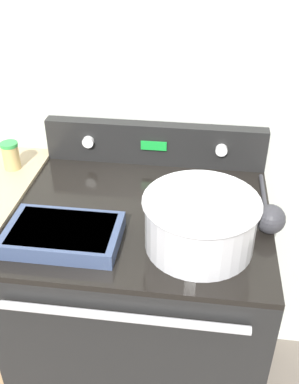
{
  "coord_description": "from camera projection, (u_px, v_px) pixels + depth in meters",
  "views": [
    {
      "loc": [
        0.17,
        -0.77,
        1.71
      ],
      "look_at": [
        0.02,
        0.35,
        0.98
      ],
      "focal_mm": 42.0,
      "sensor_mm": 36.0,
      "label": 1
    }
  ],
  "objects": [
    {
      "name": "casserole_dish",
      "position": [
        63.0,
        234.0,
        1.23
      ],
      "size": [
        0.31,
        0.2,
        0.05
      ],
      "color": "#38476B",
      "rests_on": "stove_range"
    },
    {
      "name": "spice_jar_green_cap",
      "position": [
        11.0,
        155.0,
        1.54
      ],
      "size": [
        0.06,
        0.06,
        0.1
      ],
      "color": "tan",
      "rests_on": "side_counter"
    },
    {
      "name": "mixing_bowl",
      "position": [
        200.0,
        220.0,
        1.19
      ],
      "size": [
        0.31,
        0.31,
        0.15
      ],
      "color": "silver",
      "rests_on": "stove_range"
    },
    {
      "name": "ladle",
      "position": [
        270.0,
        217.0,
        1.27
      ],
      "size": [
        0.08,
        0.34,
        0.08
      ],
      "color": "#333338",
      "rests_on": "stove_range"
    },
    {
      "name": "control_panel",
      "position": [
        155.0,
        144.0,
        1.58
      ],
      "size": [
        0.78,
        0.07,
        0.15
      ],
      "color": "black",
      "rests_on": "stove_range"
    },
    {
      "name": "stove_range",
      "position": [
        143.0,
        315.0,
        1.62
      ],
      "size": [
        0.78,
        0.7,
        0.92
      ],
      "color": "black",
      "rests_on": "ground_plane"
    },
    {
      "name": "kitchen_wall",
      "position": [
        158.0,
        67.0,
        1.49
      ],
      "size": [
        8.0,
        0.05,
        2.5
      ],
      "color": "silver",
      "rests_on": "ground_plane"
    }
  ]
}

